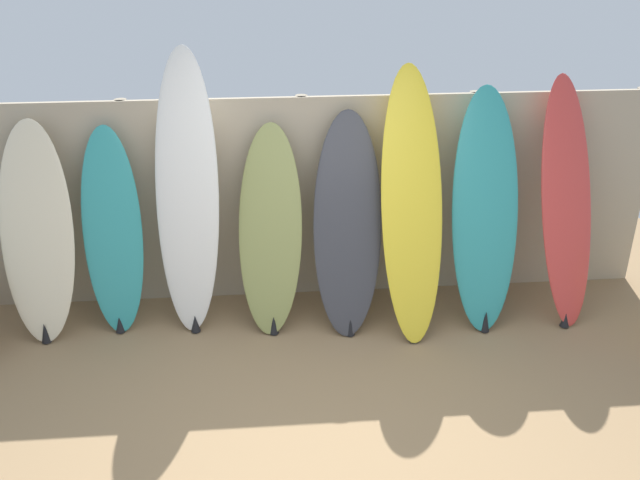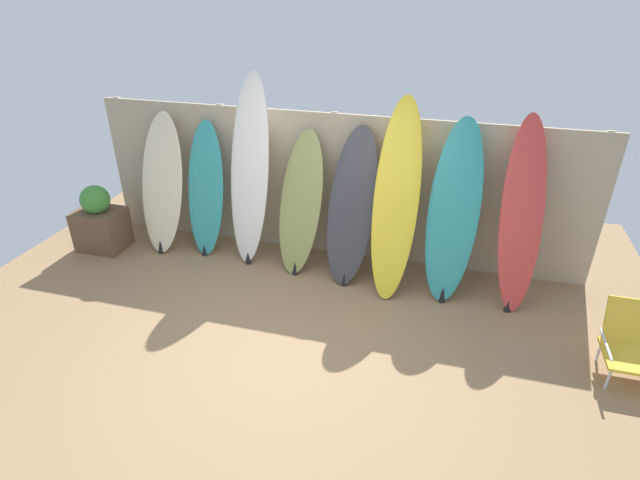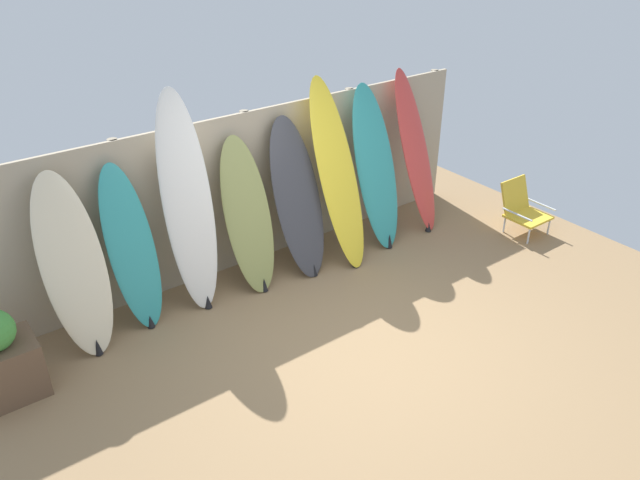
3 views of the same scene
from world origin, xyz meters
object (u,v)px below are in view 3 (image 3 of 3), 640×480
at_px(surfboard_olive_3, 248,217).
at_px(surfboard_yellow_5, 338,176).
at_px(surfboard_charcoal_4, 298,199).
at_px(planter_box, 2,361).
at_px(surfboard_white_2, 188,205).
at_px(surfboard_teal_6, 376,169).
at_px(beach_chair, 522,207).
at_px(surfboard_teal_1, 132,250).
at_px(surfboard_cream_0, 74,268).
at_px(surfboard_red_7, 416,152).

bearing_deg(surfboard_olive_3, surfboard_yellow_5, -5.71).
distance_m(surfboard_charcoal_4, planter_box, 3.30).
xyz_separation_m(surfboard_white_2, surfboard_teal_6, (2.38, -0.11, -0.17)).
distance_m(surfboard_white_2, surfboard_charcoal_4, 1.30).
relative_size(surfboard_teal_6, beach_chair, 2.93).
distance_m(surfboard_teal_1, beach_chair, 4.82).
relative_size(surfboard_teal_1, surfboard_teal_6, 0.86).
height_order(surfboard_cream_0, surfboard_teal_1, surfboard_cream_0).
relative_size(surfboard_teal_1, surfboard_white_2, 0.73).
distance_m(surfboard_olive_3, surfboard_yellow_5, 1.15).
bearing_deg(surfboard_cream_0, surfboard_red_7, -0.58).
xyz_separation_m(beach_chair, planter_box, (-6.03, 0.74, 0.04)).
height_order(surfboard_teal_1, surfboard_white_2, surfboard_white_2).
xyz_separation_m(surfboard_white_2, surfboard_yellow_5, (1.77, -0.16, -0.09)).
relative_size(surfboard_white_2, surfboard_teal_6, 1.18).
height_order(surfboard_cream_0, beach_chair, surfboard_cream_0).
bearing_deg(surfboard_yellow_5, surfboard_charcoal_4, 171.18).
bearing_deg(beach_chair, surfboard_teal_6, 153.94).
xyz_separation_m(surfboard_olive_3, beach_chair, (3.40, -1.03, -0.48)).
xyz_separation_m(surfboard_white_2, planter_box, (-1.99, -0.35, -0.75)).
distance_m(surfboard_white_2, surfboard_red_7, 3.07).
bearing_deg(surfboard_red_7, surfboard_white_2, 178.45).
xyz_separation_m(surfboard_yellow_5, planter_box, (-3.75, -0.18, -0.66)).
height_order(surfboard_teal_1, surfboard_yellow_5, surfboard_yellow_5).
distance_m(surfboard_cream_0, surfboard_charcoal_4, 2.46).
distance_m(surfboard_red_7, beach_chair, 1.54).
bearing_deg(surfboard_charcoal_4, surfboard_teal_6, -1.58).
relative_size(surfboard_olive_3, surfboard_teal_6, 0.86).
height_order(surfboard_red_7, planter_box, surfboard_red_7).
bearing_deg(surfboard_cream_0, planter_box, -159.00).
bearing_deg(surfboard_red_7, surfboard_teal_6, -177.36).
xyz_separation_m(surfboard_teal_6, surfboard_red_7, (0.69, 0.03, 0.04)).
height_order(surfboard_yellow_5, beach_chair, surfboard_yellow_5).
height_order(surfboard_cream_0, planter_box, surfboard_cream_0).
xyz_separation_m(surfboard_olive_3, surfboard_yellow_5, (1.12, -0.11, 0.23)).
bearing_deg(surfboard_olive_3, beach_chair, -16.87).
relative_size(surfboard_teal_1, planter_box, 1.91).
relative_size(surfboard_teal_6, planter_box, 2.22).
xyz_separation_m(surfboard_yellow_5, surfboard_red_7, (1.30, 0.08, -0.05)).
height_order(surfboard_yellow_5, surfboard_teal_6, surfboard_yellow_5).
bearing_deg(surfboard_olive_3, surfboard_red_7, -0.80).
xyz_separation_m(surfboard_cream_0, surfboard_teal_1, (0.57, 0.06, -0.04)).
distance_m(surfboard_olive_3, surfboard_charcoal_4, 0.63).
height_order(surfboard_olive_3, surfboard_red_7, surfboard_red_7).
relative_size(surfboard_charcoal_4, beach_chair, 2.64).
xyz_separation_m(surfboard_olive_3, surfboard_teal_6, (1.74, -0.07, 0.14)).
relative_size(surfboard_white_2, beach_chair, 3.46).
relative_size(surfboard_white_2, surfboard_red_7, 1.14).
xyz_separation_m(surfboard_cream_0, planter_box, (-0.80, -0.31, -0.48)).
height_order(surfboard_teal_1, surfboard_red_7, surfboard_red_7).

